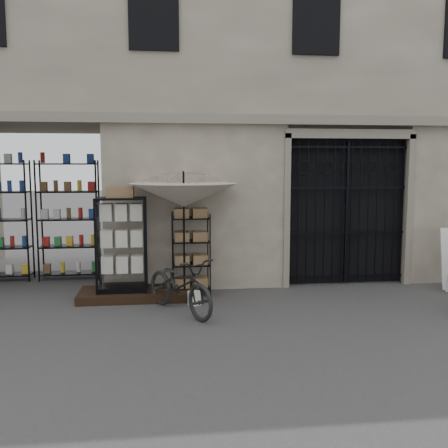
{
  "coord_description": "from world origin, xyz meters",
  "views": [
    {
      "loc": [
        -1.86,
        -7.4,
        2.41
      ],
      "look_at": [
        -0.8,
        1.4,
        1.35
      ],
      "focal_mm": 40.0,
      "sensor_mm": 36.0,
      "label": 1
    }
  ],
  "objects": [
    {
      "name": "main_building",
      "position": [
        0.0,
        4.0,
        4.5
      ],
      "size": [
        14.0,
        4.0,
        9.0
      ],
      "primitive_type": "cube",
      "color": "#A19A84",
      "rests_on": "ground"
    },
    {
      "name": "ground",
      "position": [
        0.0,
        0.0,
        0.0
      ],
      "size": [
        80.0,
        80.0,
        0.0
      ],
      "primitive_type": "plane",
      "color": "black",
      "rests_on": "ground"
    },
    {
      "name": "shop_shelving",
      "position": [
        -4.55,
        3.3,
        1.25
      ],
      "size": [
        2.7,
        0.5,
        2.5
      ],
      "primitive_type": "cube",
      "color": "black",
      "rests_on": "ground"
    },
    {
      "name": "iron_gate",
      "position": [
        1.75,
        2.28,
        1.5
      ],
      "size": [
        2.5,
        0.21,
        3.0
      ],
      "color": "black",
      "rests_on": "ground"
    },
    {
      "name": "market_umbrella",
      "position": [
        -1.51,
        1.53,
        1.98
      ],
      "size": [
        2.12,
        2.15,
        2.75
      ],
      "rotation": [
        0.0,
        0.0,
        -0.31
      ],
      "color": "black",
      "rests_on": "ground"
    },
    {
      "name": "step_platform",
      "position": [
        -2.4,
        1.55,
        0.07
      ],
      "size": [
        2.0,
        0.9,
        0.15
      ],
      "primitive_type": "cube",
      "color": "black",
      "rests_on": "ground"
    },
    {
      "name": "display_cabinet",
      "position": [
        -2.63,
        1.54,
        0.91
      ],
      "size": [
        0.87,
        0.57,
        1.82
      ],
      "rotation": [
        0.0,
        0.0,
        -0.05
      ],
      "color": "black",
      "rests_on": "step_platform"
    },
    {
      "name": "shop_recess",
      "position": [
        -4.5,
        2.8,
        1.5
      ],
      "size": [
        3.0,
        1.7,
        3.0
      ],
      "primitive_type": "cube",
      "color": "black",
      "rests_on": "ground"
    },
    {
      "name": "white_bucket",
      "position": [
        -1.36,
        1.01,
        0.11
      ],
      "size": [
        0.27,
        0.27,
        0.23
      ],
      "primitive_type": "cylinder",
      "rotation": [
        0.0,
        0.0,
        -0.13
      ],
      "color": "silver",
      "rests_on": "ground"
    },
    {
      "name": "bicycle",
      "position": [
        -1.62,
        0.56,
        0.0
      ],
      "size": [
        1.02,
        1.12,
        1.78
      ],
      "primitive_type": "imported",
      "rotation": [
        0.0,
        0.0,
        0.55
      ],
      "color": "black",
      "rests_on": "ground"
    },
    {
      "name": "wire_rack",
      "position": [
        -1.38,
        1.68,
        0.75
      ],
      "size": [
        0.78,
        0.65,
        1.53
      ],
      "rotation": [
        0.0,
        0.0,
        0.29
      ],
      "color": "black",
      "rests_on": "ground"
    }
  ]
}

